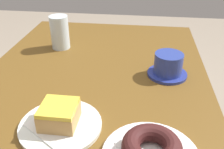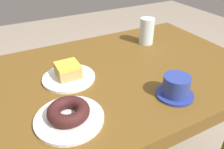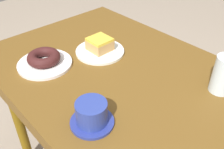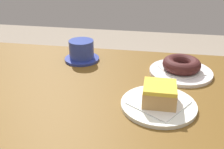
% 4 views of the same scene
% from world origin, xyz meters
% --- Properties ---
extents(table, '(1.10, 0.71, 0.71)m').
position_xyz_m(table, '(0.00, 0.00, 0.64)').
color(table, brown).
rests_on(table, ground_plane).
extents(plate_chocolate_ring, '(0.20, 0.20, 0.01)m').
position_xyz_m(plate_chocolate_ring, '(0.25, 0.18, 0.71)').
color(plate_chocolate_ring, white).
rests_on(plate_chocolate_ring, table).
extents(napkin_chocolate_ring, '(0.15, 0.15, 0.00)m').
position_xyz_m(napkin_chocolate_ring, '(0.25, 0.18, 0.72)').
color(napkin_chocolate_ring, white).
rests_on(napkin_chocolate_ring, plate_chocolate_ring).
extents(donut_chocolate_ring, '(0.12, 0.12, 0.04)m').
position_xyz_m(donut_chocolate_ring, '(0.25, 0.18, 0.74)').
color(donut_chocolate_ring, '#3D1918').
rests_on(donut_chocolate_ring, napkin_chocolate_ring).
extents(plate_glazed_square, '(0.19, 0.19, 0.01)m').
position_xyz_m(plate_glazed_square, '(0.19, -0.03, 0.71)').
color(plate_glazed_square, white).
rests_on(plate_glazed_square, table).
extents(napkin_glazed_square, '(0.17, 0.17, 0.00)m').
position_xyz_m(napkin_glazed_square, '(0.19, -0.03, 0.72)').
color(napkin_glazed_square, white).
rests_on(napkin_glazed_square, plate_glazed_square).
extents(donut_glazed_square, '(0.08, 0.08, 0.05)m').
position_xyz_m(donut_glazed_square, '(0.19, -0.03, 0.75)').
color(donut_glazed_square, tan).
rests_on(donut_glazed_square, napkin_glazed_square).
extents(water_glass, '(0.07, 0.07, 0.12)m').
position_xyz_m(water_glass, '(-0.25, -0.17, 0.77)').
color(water_glass, silver).
rests_on(water_glass, table).
extents(coffee_cup, '(0.12, 0.12, 0.07)m').
position_xyz_m(coffee_cup, '(-0.09, 0.23, 0.74)').
color(coffee_cup, navy).
rests_on(coffee_cup, table).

